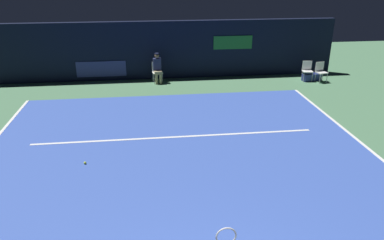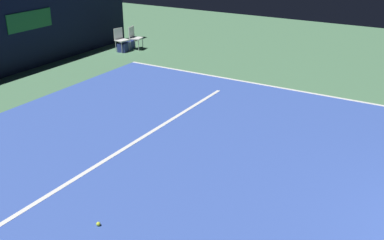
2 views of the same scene
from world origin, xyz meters
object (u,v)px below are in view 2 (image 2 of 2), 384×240
Objects in this scene: courtside_chair_near at (121,38)px; tennis_ball at (98,224)px; courtside_chair_far at (135,37)px; equipment_bag at (126,46)px.

courtside_chair_near is 11.22m from tennis_ball.
courtside_chair_near is 0.59m from courtside_chair_far.
courtside_chair_far is 12.94× the size of tennis_ball.
courtside_chair_far reaches higher than tennis_ball.
tennis_ball is at bearing -145.61° from courtside_chair_far.
equipment_bag is (0.21, -0.06, -0.34)m from courtside_chair_near.
courtside_chair_far is (0.52, -0.27, 0.00)m from courtside_chair_near.
courtside_chair_near is 1.00× the size of courtside_chair_far.
courtside_chair_near is at bearing 153.11° from courtside_chair_far.
courtside_chair_near reaches higher than tennis_ball.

